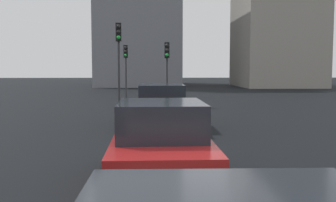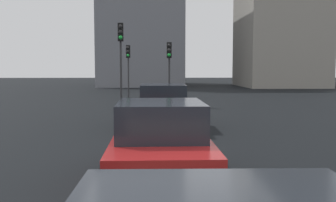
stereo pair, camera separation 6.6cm
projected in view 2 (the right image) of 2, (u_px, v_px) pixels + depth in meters
car_black_lead at (163, 106)px, 14.61m from camera, size 4.62×2.06×1.58m
car_red_second at (160, 145)px, 7.32m from camera, size 4.16×2.00×1.58m
traffic_light_near_left at (169, 60)px, 22.46m from camera, size 0.32×0.29×3.64m
traffic_light_near_right at (128, 60)px, 27.94m from camera, size 0.32×0.29×3.79m
traffic_light_far_left at (121, 48)px, 19.40m from camera, size 0.32×0.29×4.39m
building_facade_left at (280, 10)px, 45.22m from camera, size 10.63×8.67×17.75m
building_facade_center at (142, 16)px, 49.19m from camera, size 14.37×9.82×17.34m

